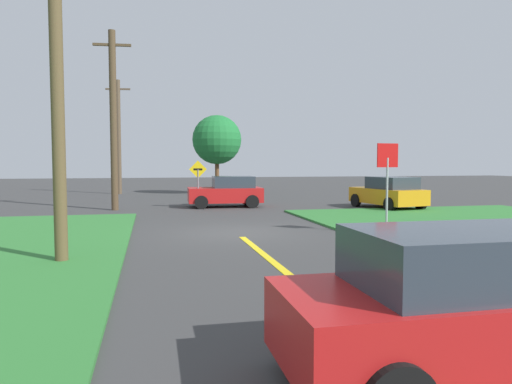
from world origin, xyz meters
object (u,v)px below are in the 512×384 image
car_on_crossroad (388,193)px  utility_pole_far (119,136)px  stop_sign (387,170)px  car_approaching_junction (227,192)px  car_behind_on_main_road (486,304)px  utility_pole_near (56,62)px  utility_pole_mid (113,119)px  oak_tree_left (217,140)px  direction_sign (198,179)px

car_on_crossroad → utility_pole_far: size_ratio=0.51×
stop_sign → car_on_crossroad: stop_sign is taller
stop_sign → car_approaching_junction: 11.22m
car_approaching_junction → utility_pole_far: (-6.21, 11.93, 3.53)m
stop_sign → car_behind_on_main_road: (-3.95, -9.41, -1.27)m
car_behind_on_main_road → utility_pole_far: (-5.76, 31.92, 3.53)m
car_on_crossroad → utility_pole_far: utility_pole_far is taller
car_on_crossroad → utility_pole_near: 17.61m
car_behind_on_main_road → utility_pole_near: (-5.50, 7.10, 3.77)m
stop_sign → utility_pole_far: utility_pole_far is taller
utility_pole_near → utility_pole_mid: 12.41m
car_approaching_junction → utility_pole_far: size_ratio=0.46×
stop_sign → oak_tree_left: (-2.60, 20.71, 1.95)m
utility_pole_mid → direction_sign: utility_pole_mid is taller
stop_sign → utility_pole_near: 10.05m
oak_tree_left → stop_sign: bearing=-82.8°
car_on_crossroad → utility_pole_near: (-13.85, -10.20, 3.77)m
stop_sign → utility_pole_near: utility_pole_near is taller
utility_pole_mid → utility_pole_far: utility_pole_mid is taller
stop_sign → utility_pole_mid: (-9.16, 10.10, 2.37)m
utility_pole_near → utility_pole_mid: bearing=88.6°
direction_sign → car_on_crossroad: bearing=-13.7°
utility_pole_mid → utility_pole_far: size_ratio=1.03×
stop_sign → oak_tree_left: bearing=-88.6°
utility_pole_far → oak_tree_left: 7.34m
car_on_crossroad → utility_pole_mid: bearing=70.9°
oak_tree_left → car_behind_on_main_road: bearing=-92.6°
car_behind_on_main_road → car_on_crossroad: bearing=64.9°
car_approaching_junction → utility_pole_near: (-5.96, -12.89, 3.78)m
stop_sign → utility_pole_mid: utility_pole_mid is taller
utility_pole_near → utility_pole_mid: (0.30, 12.41, -0.13)m
car_approaching_junction → oak_tree_left: 10.67m
car_behind_on_main_road → direction_sign: 19.65m
car_behind_on_main_road → utility_pole_mid: bearing=105.6°
car_approaching_junction → car_behind_on_main_road: (-0.45, -19.99, 0.00)m
oak_tree_left → direction_sign: bearing=-103.2°
direction_sign → stop_sign: bearing=-63.6°
utility_pole_far → car_approaching_junction: bearing=-62.5°
utility_pole_far → car_on_crossroad: bearing=-46.0°
direction_sign → oak_tree_left: oak_tree_left is taller
direction_sign → car_approaching_junction: bearing=13.7°
car_approaching_junction → utility_pole_mid: bearing=7.1°
car_behind_on_main_road → utility_pole_mid: size_ratio=0.53×
utility_pole_near → direction_sign: utility_pole_near is taller
utility_pole_mid → oak_tree_left: 12.48m
car_approaching_junction → direction_sign: 1.76m
stop_sign → car_approaching_junction: bearing=-77.4°
stop_sign → utility_pole_mid: bearing=-53.5°
car_on_crossroad → car_approaching_junction: bearing=61.3°
car_on_crossroad → direction_sign: direction_sign is taller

